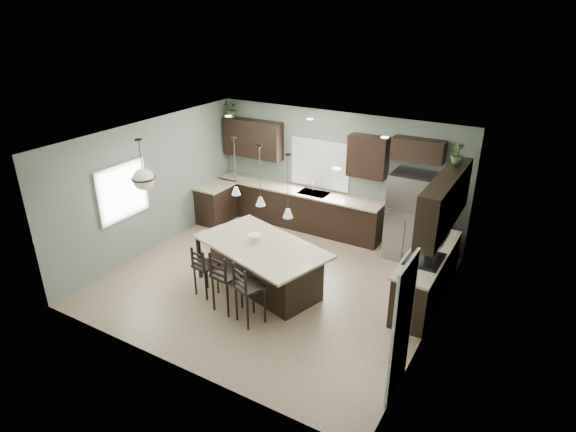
# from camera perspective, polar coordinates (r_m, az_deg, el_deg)

# --- Properties ---
(ground) EXTENTS (6.00, 6.00, 0.00)m
(ground) POSITION_cam_1_polar(r_m,az_deg,el_deg) (9.44, -1.76, -7.68)
(ground) COLOR #9E8466
(ground) RESTS_ON ground
(pantry_door) EXTENTS (0.04, 0.82, 2.04)m
(pantry_door) POSITION_cam_1_polar(r_m,az_deg,el_deg) (6.69, 13.33, -12.84)
(pantry_door) COLOR white
(pantry_door) RESTS_ON ground
(window_back) EXTENTS (1.35, 0.02, 1.00)m
(window_back) POSITION_cam_1_polar(r_m,az_deg,el_deg) (11.15, 3.84, 6.17)
(window_back) COLOR white
(window_back) RESTS_ON room_shell
(window_left) EXTENTS (0.02, 1.10, 1.00)m
(window_left) POSITION_cam_1_polar(r_m,az_deg,el_deg) (10.02, -19.07, 2.77)
(window_left) COLOR white
(window_left) RESTS_ON room_shell
(left_return_cabs) EXTENTS (0.60, 0.90, 0.90)m
(left_return_cabs) POSITION_cam_1_polar(r_m,az_deg,el_deg) (11.88, -8.55, 1.45)
(left_return_cabs) COLOR black
(left_return_cabs) RESTS_ON ground
(left_return_countertop) EXTENTS (0.66, 0.96, 0.04)m
(left_return_countertop) POSITION_cam_1_polar(r_m,az_deg,el_deg) (11.70, -8.61, 3.56)
(left_return_countertop) COLOR #B9AF8C
(left_return_countertop) RESTS_ON left_return_cabs
(back_lower_cabs) EXTENTS (4.20, 0.60, 0.90)m
(back_lower_cabs) POSITION_cam_1_polar(r_m,az_deg,el_deg) (11.49, 1.05, 0.93)
(back_lower_cabs) COLOR black
(back_lower_cabs) RESTS_ON ground
(back_countertop) EXTENTS (4.20, 0.66, 0.04)m
(back_countertop) POSITION_cam_1_polar(r_m,az_deg,el_deg) (11.30, 1.02, 3.09)
(back_countertop) COLOR #B9AF8C
(back_countertop) RESTS_ON back_lower_cabs
(sink_inset) EXTENTS (0.70, 0.45, 0.01)m
(sink_inset) POSITION_cam_1_polar(r_m,az_deg,el_deg) (11.10, 3.05, 2.74)
(sink_inset) COLOR gray
(sink_inset) RESTS_ON back_countertop
(faucet) EXTENTS (0.02, 0.02, 0.28)m
(faucet) POSITION_cam_1_polar(r_m,az_deg,el_deg) (11.02, 2.99, 3.39)
(faucet) COLOR silver
(faucet) RESTS_ON back_countertop
(back_upper_left) EXTENTS (1.55, 0.34, 0.90)m
(back_upper_left) POSITION_cam_1_polar(r_m,az_deg,el_deg) (11.76, -4.19, 9.14)
(back_upper_left) COLOR black
(back_upper_left) RESTS_ON room_shell
(back_upper_right) EXTENTS (0.85, 0.34, 0.90)m
(back_upper_right) POSITION_cam_1_polar(r_m,az_deg,el_deg) (10.44, 9.45, 6.95)
(back_upper_right) COLOR black
(back_upper_right) RESTS_ON room_shell
(fridge_header) EXTENTS (1.05, 0.34, 0.45)m
(fridge_header) POSITION_cam_1_polar(r_m,az_deg,el_deg) (10.05, 15.18, 7.56)
(fridge_header) COLOR black
(fridge_header) RESTS_ON room_shell
(right_lower_cabs) EXTENTS (0.60, 2.35, 0.90)m
(right_lower_cabs) POSITION_cam_1_polar(r_m,az_deg,el_deg) (9.03, 16.10, -6.97)
(right_lower_cabs) COLOR black
(right_lower_cabs) RESTS_ON ground
(right_countertop) EXTENTS (0.66, 2.35, 0.04)m
(right_countertop) POSITION_cam_1_polar(r_m,az_deg,el_deg) (8.81, 16.32, -4.32)
(right_countertop) COLOR #B9AF8C
(right_countertop) RESTS_ON right_lower_cabs
(cooktop) EXTENTS (0.58, 0.75, 0.02)m
(cooktop) POSITION_cam_1_polar(r_m,az_deg,el_deg) (8.56, 15.85, -4.94)
(cooktop) COLOR black
(cooktop) RESTS_ON right_countertop
(wall_oven_front) EXTENTS (0.01, 0.72, 0.60)m
(wall_oven_front) POSITION_cam_1_polar(r_m,az_deg,el_deg) (8.86, 13.72, -7.33)
(wall_oven_front) COLOR gray
(wall_oven_front) RESTS_ON right_lower_cabs
(right_upper_cabs) EXTENTS (0.34, 2.35, 0.90)m
(right_upper_cabs) POSITION_cam_1_polar(r_m,az_deg,el_deg) (8.36, 18.11, 1.69)
(right_upper_cabs) COLOR black
(right_upper_cabs) RESTS_ON room_shell
(microwave) EXTENTS (0.40, 0.75, 0.40)m
(microwave) POSITION_cam_1_polar(r_m,az_deg,el_deg) (8.28, 16.98, -1.42)
(microwave) COLOR gray
(microwave) RESTS_ON right_upper_cabs
(refrigerator) EXTENTS (0.90, 0.74, 1.85)m
(refrigerator) POSITION_cam_1_polar(r_m,az_deg,el_deg) (10.21, 14.37, -0.03)
(refrigerator) COLOR gray
(refrigerator) RESTS_ON ground
(kitchen_island) EXTENTS (2.73, 2.02, 0.92)m
(kitchen_island) POSITION_cam_1_polar(r_m,az_deg,el_deg) (8.98, -3.08, -6.05)
(kitchen_island) COLOR black
(kitchen_island) RESTS_ON ground
(serving_dish) EXTENTS (0.24, 0.24, 0.14)m
(serving_dish) POSITION_cam_1_polar(r_m,az_deg,el_deg) (8.87, -3.99, -2.59)
(serving_dish) COLOR white
(serving_dish) RESTS_ON kitchen_island
(bar_stool_left) EXTENTS (0.41, 0.41, 0.99)m
(bar_stool_left) POSITION_cam_1_polar(r_m,az_deg,el_deg) (8.92, -9.73, -6.40)
(bar_stool_left) COLOR black
(bar_stool_left) RESTS_ON ground
(bar_stool_center) EXTENTS (0.47, 0.47, 1.15)m
(bar_stool_center) POSITION_cam_1_polar(r_m,az_deg,el_deg) (8.41, -7.27, -7.64)
(bar_stool_center) COLOR black
(bar_stool_center) RESTS_ON ground
(bar_stool_right) EXTENTS (0.55, 0.55, 1.13)m
(bar_stool_right) POSITION_cam_1_polar(r_m,az_deg,el_deg) (8.06, -4.51, -9.09)
(bar_stool_right) COLOR black
(bar_stool_right) RESTS_ON ground
(pendant_left) EXTENTS (0.17, 0.17, 1.10)m
(pendant_left) POSITION_cam_1_polar(r_m,az_deg,el_deg) (8.76, -6.32, 5.86)
(pendant_left) COLOR white
(pendant_left) RESTS_ON room_shell
(pendant_center) EXTENTS (0.17, 0.17, 1.10)m
(pendant_center) POSITION_cam_1_polar(r_m,az_deg,el_deg) (8.23, -3.35, 4.78)
(pendant_center) COLOR silver
(pendant_center) RESTS_ON room_shell
(pendant_right) EXTENTS (0.17, 0.17, 1.10)m
(pendant_right) POSITION_cam_1_polar(r_m,az_deg,el_deg) (7.74, -0.01, 3.54)
(pendant_right) COLOR silver
(pendant_right) RESTS_ON room_shell
(chandelier) EXTENTS (0.43, 0.43, 0.95)m
(chandelier) POSITION_cam_1_polar(r_m,az_deg,el_deg) (8.94, -16.96, 5.85)
(chandelier) COLOR beige
(chandelier) RESTS_ON room_shell
(plant_back_left) EXTENTS (0.44, 0.40, 0.41)m
(plant_back_left) POSITION_cam_1_polar(r_m,az_deg,el_deg) (11.91, -6.69, 12.48)
(plant_back_left) COLOR #2E5525
(plant_back_left) RESTS_ON back_upper_left
(plant_right_wall) EXTENTS (0.27, 0.27, 0.37)m
(plant_right_wall) POSITION_cam_1_polar(r_m,az_deg,el_deg) (8.79, 19.47, 6.96)
(plant_right_wall) COLOR #315625
(plant_right_wall) RESTS_ON right_upper_cabs
(room_shell) EXTENTS (6.00, 6.00, 6.00)m
(room_shell) POSITION_cam_1_polar(r_m,az_deg,el_deg) (8.67, -1.90, 1.92)
(room_shell) COLOR slate
(room_shell) RESTS_ON ground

